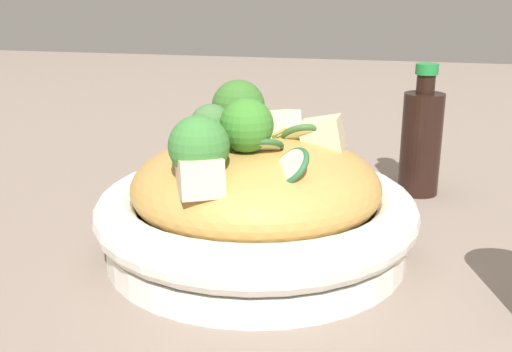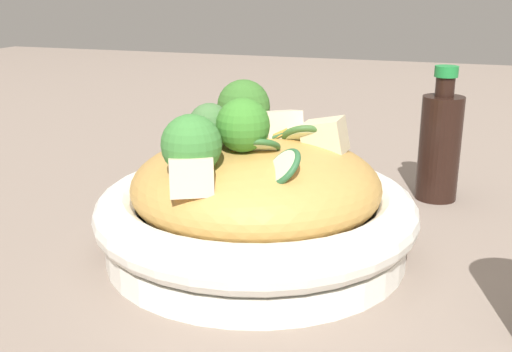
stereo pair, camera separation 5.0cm
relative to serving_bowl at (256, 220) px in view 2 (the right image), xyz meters
The scene contains 8 objects.
ground_plane 0.03m from the serving_bowl, ahead, with size 3.00×3.00×0.00m, color gray.
serving_bowl is the anchor object (origin of this frame).
noodle_heap 0.03m from the serving_bowl, ahead, with size 0.22×0.22×0.09m.
broccoli_florets 0.09m from the serving_bowl, 46.13° to the right, with size 0.17×0.08×0.07m.
carrot_coins 0.07m from the serving_bowl, 151.08° to the left, with size 0.10×0.04×0.02m.
zucchini_slices 0.08m from the serving_bowl, 76.34° to the left, with size 0.12×0.08×0.04m.
chicken_chunks 0.07m from the serving_bowl, 60.61° to the left, with size 0.16×0.12×0.05m.
soy_sauce_bottle 0.25m from the serving_bowl, 145.19° to the left, with size 0.05×0.05×0.15m.
Camera 2 is at (0.48, 0.17, 0.23)m, focal length 43.38 mm.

